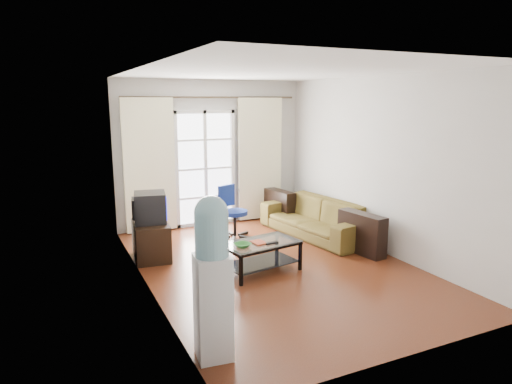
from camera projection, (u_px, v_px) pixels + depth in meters
floor at (275, 266)px, 6.52m from camera, size 5.20×5.20×0.00m
ceiling at (277, 71)px, 5.99m from camera, size 5.20×5.20×0.00m
wall_back at (212, 153)px, 8.56m from camera, size 3.60×0.02×2.70m
wall_front at (415, 215)px, 3.95m from camera, size 3.60×0.02×2.70m
wall_left at (144, 183)px, 5.50m from camera, size 0.02×5.20×2.70m
wall_right at (380, 165)px, 7.00m from camera, size 0.02×5.20×2.70m
french_door at (205, 169)px, 8.50m from camera, size 1.16×0.06×2.15m
curtain_rod at (213, 97)px, 8.27m from camera, size 3.30×0.04×0.04m
curtain_left at (150, 166)px, 7.98m from camera, size 0.90×0.07×2.35m
curtain_right at (260, 159)px, 8.88m from camera, size 0.90×0.07×2.35m
radiator at (253, 203)px, 9.01m from camera, size 0.64×0.12×0.64m
sofa at (315, 218)px, 7.94m from camera, size 2.41×1.44×0.64m
coffee_table at (260, 253)px, 6.26m from camera, size 1.13×0.76×0.42m
bowl at (242, 245)px, 6.01m from camera, size 0.36×0.36×0.05m
book at (254, 243)px, 6.14m from camera, size 0.20×0.25×0.02m
remote at (272, 243)px, 6.17m from camera, size 0.19×0.07×0.02m
tv_stand at (151, 241)px, 6.79m from camera, size 0.56×0.79×0.54m
crt_tv at (149, 207)px, 6.75m from camera, size 0.56×0.56×0.45m
task_chair at (234, 222)px, 7.83m from camera, size 0.80×0.80×0.90m
water_cooler at (212, 275)px, 4.06m from camera, size 0.35×0.34×1.52m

